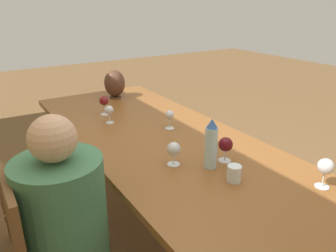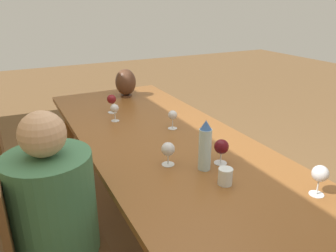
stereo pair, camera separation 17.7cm
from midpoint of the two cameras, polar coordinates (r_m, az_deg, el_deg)
ground_plane at (r=2.39m, az=3.37°, el=-20.29°), size 14.00×14.00×0.00m
dining_table at (r=2.00m, az=3.79°, el=-5.25°), size 2.88×0.99×0.75m
water_bottle at (r=1.68m, az=9.48°, el=-3.49°), size 0.07×0.07×0.27m
water_tumbler at (r=1.61m, az=13.10°, el=-8.62°), size 0.07×0.07×0.08m
vase at (r=2.97m, az=-5.69°, el=7.55°), size 0.18×0.18×0.25m
wine_glass_0 at (r=2.21m, az=3.11°, el=1.78°), size 0.06×0.06×0.13m
wine_glass_1 at (r=1.65m, az=27.85°, el=-7.51°), size 0.07×0.07×0.15m
wine_glass_2 at (r=2.55m, az=-7.85°, el=4.54°), size 0.07×0.07×0.14m
wine_glass_3 at (r=2.36m, az=-7.20°, el=2.95°), size 0.06×0.06×0.13m
wine_glass_4 at (r=1.72m, az=2.95°, el=-4.19°), size 0.07×0.07×0.13m
wine_glass_5 at (r=1.77m, az=12.14°, el=-3.67°), size 0.08×0.08×0.14m
chair_near at (r=1.73m, az=-18.10°, el=-19.39°), size 0.44×0.44×0.91m
chair_far at (r=2.32m, az=-21.10°, el=-8.61°), size 0.44×0.44×0.91m
person_near at (r=1.66m, az=-15.48°, el=-15.61°), size 0.39×0.39×1.15m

